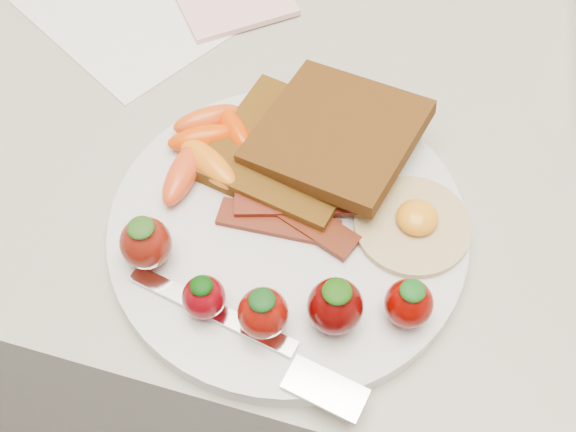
# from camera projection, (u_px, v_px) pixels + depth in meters

# --- Properties ---
(counter) EXTENTS (2.00, 0.60, 0.90)m
(counter) POSITION_uv_depth(u_px,v_px,m) (340.00, 313.00, 1.01)
(counter) COLOR gray
(counter) RESTS_ON ground
(plate) EXTENTS (0.27, 0.27, 0.02)m
(plate) POSITION_uv_depth(u_px,v_px,m) (288.00, 230.00, 0.55)
(plate) COLOR silver
(plate) RESTS_ON counter
(toast_lower) EXTENTS (0.13, 0.13, 0.01)m
(toast_lower) POSITION_uv_depth(u_px,v_px,m) (291.00, 151.00, 0.57)
(toast_lower) COLOR #4C2A05
(toast_lower) RESTS_ON plate
(toast_upper) EXTENTS (0.14, 0.14, 0.03)m
(toast_upper) POSITION_uv_depth(u_px,v_px,m) (337.00, 134.00, 0.56)
(toast_upper) COLOR black
(toast_upper) RESTS_ON toast_lower
(fried_egg) EXTENTS (0.11, 0.11, 0.02)m
(fried_egg) POSITION_uv_depth(u_px,v_px,m) (414.00, 223.00, 0.53)
(fried_egg) COLOR beige
(fried_egg) RESTS_ON plate
(bacon_strips) EXTENTS (0.11, 0.06, 0.01)m
(bacon_strips) POSITION_uv_depth(u_px,v_px,m) (292.00, 214.00, 0.54)
(bacon_strips) COLOR #44160C
(bacon_strips) RESTS_ON plate
(baby_carrots) EXTENTS (0.08, 0.11, 0.02)m
(baby_carrots) POSITION_uv_depth(u_px,v_px,m) (206.00, 147.00, 0.57)
(baby_carrots) COLOR #E24000
(baby_carrots) RESTS_ON plate
(strawberries) EXTENTS (0.22, 0.07, 0.05)m
(strawberries) POSITION_uv_depth(u_px,v_px,m) (270.00, 290.00, 0.49)
(strawberries) COLOR #631209
(strawberries) RESTS_ON plate
(fork) EXTENTS (0.18, 0.07, 0.00)m
(fork) POSITION_uv_depth(u_px,v_px,m) (262.00, 345.00, 0.48)
(fork) COLOR white
(fork) RESTS_ON plate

